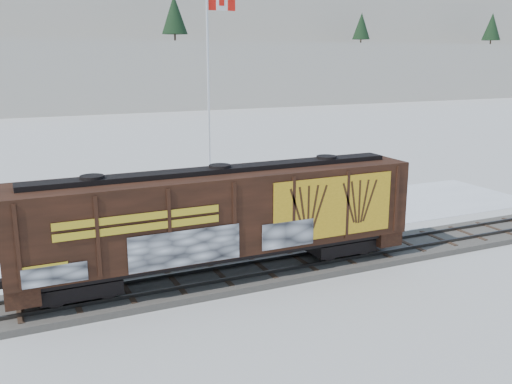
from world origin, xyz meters
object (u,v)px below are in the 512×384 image
car_white (290,214)px  flagpole (211,128)px  hopper_railcar (221,215)px  car_silver (73,230)px  car_dark (365,204)px

car_white → flagpole: bearing=16.1°
hopper_railcar → car_silver: 9.55m
hopper_railcar → car_silver: bearing=123.1°
car_silver → car_white: bearing=-97.6°
hopper_railcar → flagpole: 12.99m
hopper_railcar → car_dark: bearing=27.8°
flagpole → car_white: bearing=-69.3°
hopper_railcar → car_dark: (11.88, 6.28, -2.31)m
hopper_railcar → car_silver: size_ratio=3.79×
hopper_railcar → flagpole: size_ratio=1.28×
car_silver → car_dark: 17.03m
car_silver → car_dark: size_ratio=1.07×
hopper_railcar → flagpole: (4.13, 12.13, 2.09)m
flagpole → car_silver: flagpole is taller
flagpole → car_silver: (-9.21, -4.34, -4.25)m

